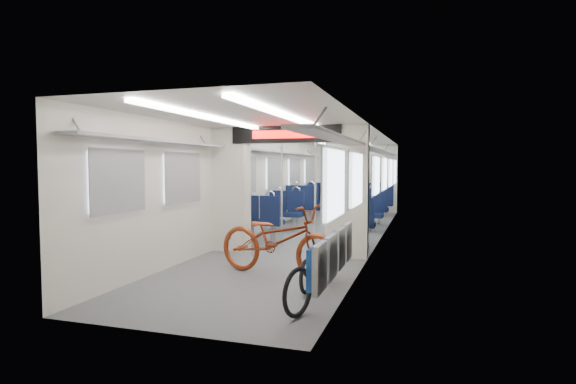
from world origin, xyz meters
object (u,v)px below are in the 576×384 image
Objects in this scene: flip_bench at (333,252)px; stanchion_far_right at (343,184)px; bicycle at (278,240)px; bike_hoop_b at (306,278)px; seat_bay_near_left at (274,212)px; bike_hoop_c at (327,263)px; seat_bay_near_right at (358,212)px; seat_bay_far_left at (312,199)px; stanchion_near_left at (282,188)px; bike_hoop_a at (298,295)px; seat_bay_far_right at (374,201)px; stanchion_far_left at (323,183)px; stanchion_near_right at (315,190)px.

flip_bench is 0.91× the size of stanchion_far_right.
bicycle is at bearing -90.45° from stanchion_far_right.
seat_bay_near_left is at bearing 113.59° from bike_hoop_b.
stanchion_far_right reaches higher than bike_hoop_b.
seat_bay_near_right reaches higher than bike_hoop_c.
seat_bay_far_left is 1.00× the size of stanchion_near_left.
seat_bay_far_right reaches higher than bike_hoop_a.
stanchion_near_left is at bearing -65.05° from seat_bay_near_left.
bike_hoop_a is 4.32m from stanchion_near_left.
seat_bay_near_right is 2.13m from stanchion_near_left.
flip_bench is 6.15m from stanchion_far_right.
seat_bay_near_right is at bearing 94.90° from flip_bench.
stanchion_far_left reaches higher than flip_bench.
stanchion_far_right is at bearing -104.56° from seat_bay_far_right.
seat_bay_near_left is (-1.28, 3.61, 0.01)m from bicycle.
stanchion_far_left is at bearing 103.60° from flip_bench.
seat_bay_near_right is 2.07m from stanchion_near_right.
seat_bay_far_left reaches higher than bike_hoop_a.
bike_hoop_a is 5.58m from seat_bay_near_right.
stanchion_near_left is (0.59, -1.27, 0.61)m from seat_bay_near_left.
seat_bay_near_left reaches higher than bicycle.
stanchion_near_left is 0.82m from stanchion_near_right.
seat_bay_near_right is at bearing 51.29° from stanchion_near_left.
bike_hoop_a is 3.82m from stanchion_near_right.
stanchion_far_left is at bearing 100.49° from bike_hoop_a.
flip_bench is 1.03× the size of seat_bay_near_left.
bike_hoop_c is 0.25× the size of seat_bay_near_left.
seat_bay_near_right is at bearing -54.81° from stanchion_far_left.
bike_hoop_c is 2.88m from stanchion_near_left.
bike_hoop_c is (-0.04, 1.63, -0.01)m from bike_hoop_a.
bike_hoop_c reaches higher than bike_hoop_b.
bike_hoop_a is at bearing -139.44° from bicycle.
flip_bench is 0.57m from bike_hoop_b.
stanchion_far_left is at bearing 100.69° from bike_hoop_b.
seat_bay_far_left is 4.88m from stanchion_near_left.
seat_bay_far_right is at bearing 91.06° from bike_hoop_c.
seat_bay_far_right is at bearing 90.00° from seat_bay_near_right.
stanchion_near_left reaches higher than flip_bench.
flip_bench is at bearing -117.85° from bicycle.
stanchion_near_left is (-1.32, 3.10, 0.95)m from bike_hoop_b.
bike_hoop_b is at bearing -125.05° from bicycle.
stanchion_near_left and stanchion_far_left have the same top height.
bike_hoop_b is 8.14m from seat_bay_far_left.
bike_hoop_a is at bearing -83.85° from stanchion_far_right.
stanchion_near_left is at bearing 110.13° from bike_hoop_a.
seat_bay_near_left is (-2.29, 4.56, -0.04)m from flip_bench.
stanchion_near_right is at bearing 107.65° from flip_bench.
bicycle reaches higher than flip_bench.
stanchion_far_left reaches higher than seat_bay_far_left.
bike_hoop_a is at bearing -76.88° from seat_bay_far_left.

